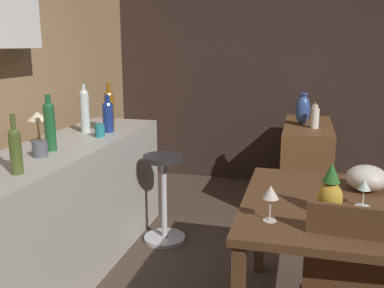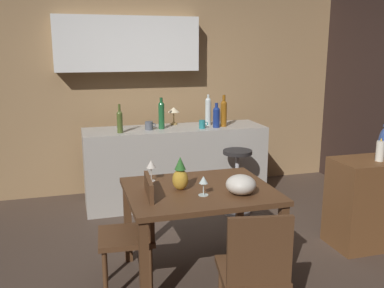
% 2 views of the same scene
% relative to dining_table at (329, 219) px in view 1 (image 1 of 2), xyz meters
% --- Properties ---
extents(wall_side_right, '(0.10, 4.40, 2.60)m').
position_rel_dining_table_xyz_m(wall_side_right, '(2.63, 0.56, 0.65)').
color(wall_side_right, '#33231E').
rests_on(wall_side_right, ground_plane).
extents(dining_table, '(1.12, 0.91, 0.74)m').
position_rel_dining_table_xyz_m(dining_table, '(0.00, 0.00, 0.00)').
color(dining_table, '#56351E').
rests_on(dining_table, ground_plane).
extents(kitchen_counter, '(2.10, 0.60, 0.90)m').
position_rel_dining_table_xyz_m(kitchen_counter, '(0.23, 1.72, -0.20)').
color(kitchen_counter, '#B2ADA3').
rests_on(kitchen_counter, ground_plane).
extents(sideboard_cabinet, '(1.10, 0.44, 0.82)m').
position_rel_dining_table_xyz_m(sideboard_cabinet, '(1.88, 0.11, -0.24)').
color(sideboard_cabinet, brown).
rests_on(sideboard_cabinet, ground_plane).
extents(bar_stool, '(0.34, 0.34, 0.71)m').
position_rel_dining_table_xyz_m(bar_stool, '(0.80, 1.20, -0.27)').
color(bar_stool, '#262323').
rests_on(bar_stool, ground_plane).
extents(wine_glass_left, '(0.08, 0.08, 0.18)m').
position_rel_dining_table_xyz_m(wine_glass_left, '(-0.32, 0.29, 0.23)').
color(wine_glass_left, silver).
rests_on(wine_glass_left, dining_table).
extents(wine_glass_right, '(0.07, 0.07, 0.15)m').
position_rel_dining_table_xyz_m(wine_glass_right, '(-0.02, -0.16, 0.20)').
color(wine_glass_right, silver).
rests_on(wine_glass_right, dining_table).
extents(pineapple_centerpiece, '(0.12, 0.12, 0.26)m').
position_rel_dining_table_xyz_m(pineapple_centerpiece, '(-0.15, 0.02, 0.20)').
color(pineapple_centerpiece, gold).
rests_on(pineapple_centerpiece, dining_table).
extents(fruit_bowl, '(0.23, 0.23, 0.15)m').
position_rel_dining_table_xyz_m(fruit_bowl, '(0.26, -0.21, 0.17)').
color(fruit_bowl, beige).
rests_on(fruit_bowl, dining_table).
extents(wine_bottle_green, '(0.07, 0.07, 0.36)m').
position_rel_dining_table_xyz_m(wine_bottle_green, '(0.07, 1.70, 0.42)').
color(wine_bottle_green, '#1E592D').
rests_on(wine_bottle_green, kitchen_counter).
extents(wine_bottle_amber, '(0.07, 0.07, 0.37)m').
position_rel_dining_table_xyz_m(wine_bottle_amber, '(0.80, 1.64, 0.42)').
color(wine_bottle_amber, '#8C5114').
rests_on(wine_bottle_amber, kitchen_counter).
extents(wine_bottle_clear, '(0.07, 0.07, 0.37)m').
position_rel_dining_table_xyz_m(wine_bottle_clear, '(0.65, 1.77, 0.43)').
color(wine_bottle_clear, silver).
rests_on(wine_bottle_clear, kitchen_counter).
extents(wine_bottle_olive, '(0.06, 0.06, 0.31)m').
position_rel_dining_table_xyz_m(wine_bottle_olive, '(-0.42, 1.58, 0.39)').
color(wine_bottle_olive, '#475623').
rests_on(wine_bottle_olive, kitchen_counter).
extents(wine_bottle_cobalt, '(0.08, 0.08, 0.29)m').
position_rel_dining_table_xyz_m(wine_bottle_cobalt, '(0.70, 1.60, 0.39)').
color(wine_bottle_cobalt, navy).
rests_on(wine_bottle_cobalt, kitchen_counter).
extents(cup_slate, '(0.12, 0.09, 0.09)m').
position_rel_dining_table_xyz_m(cup_slate, '(-0.08, 1.67, 0.30)').
color(cup_slate, '#515660').
rests_on(cup_slate, kitchen_counter).
extents(cup_teal, '(0.11, 0.07, 0.10)m').
position_rel_dining_table_xyz_m(cup_teal, '(0.52, 1.59, 0.30)').
color(cup_teal, teal).
rests_on(cup_teal, kitchen_counter).
extents(counter_lamp, '(0.14, 0.14, 0.21)m').
position_rel_dining_table_xyz_m(counter_lamp, '(0.26, 1.92, 0.42)').
color(counter_lamp, '#A58447').
rests_on(counter_lamp, kitchen_counter).
extents(pillar_candle_tall, '(0.06, 0.06, 0.16)m').
position_rel_dining_table_xyz_m(pillar_candle_tall, '(2.25, 0.05, 0.24)').
color(pillar_candle_tall, white).
rests_on(pillar_candle_tall, sideboard_cabinet).
extents(pillar_candle_short, '(0.07, 0.07, 0.21)m').
position_rel_dining_table_xyz_m(pillar_candle_short, '(1.69, 0.06, 0.26)').
color(pillar_candle_short, white).
rests_on(pillar_candle_short, sideboard_cabinet).
extents(vase_ceramic_blue, '(0.14, 0.14, 0.30)m').
position_rel_dining_table_xyz_m(vase_ceramic_blue, '(1.84, 0.17, 0.32)').
color(vase_ceramic_blue, '#334C8C').
rests_on(vase_ceramic_blue, sideboard_cabinet).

